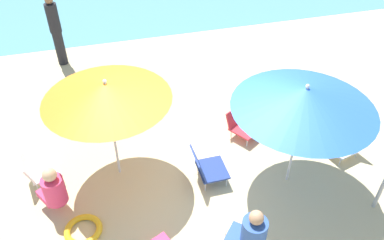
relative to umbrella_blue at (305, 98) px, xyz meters
name	(u,v)px	position (x,y,z in m)	size (l,w,h in m)	color
ground_plane	(198,182)	(-1.49, 0.35, -1.72)	(40.00, 40.00, 0.00)	#CCB789
umbrella_blue	(305,98)	(0.00, 0.00, 0.00)	(2.14, 2.14, 1.96)	silver
umbrella_orange	(106,91)	(-2.74, 0.93, 0.00)	(1.95, 1.95, 1.92)	silver
beach_chair_a	(37,170)	(-4.07, 1.07, -1.45)	(0.65, 0.61, 0.55)	white
beach_chair_b	(242,123)	(-0.33, 1.32, -1.46)	(0.75, 0.76, 0.54)	red
beach_chair_c	(346,141)	(1.30, 0.35, -1.45)	(0.71, 0.66, 0.57)	white
beach_chair_d	(206,167)	(-1.35, 0.35, -1.40)	(0.56, 0.55, 0.64)	navy
person_a	(56,31)	(-3.64, 4.99, -0.85)	(0.27, 0.27, 1.71)	black
person_b	(298,112)	(0.70, 1.13, -1.25)	(0.54, 0.29, 0.97)	#389970
person_c	(250,232)	(-1.16, -1.12, -1.26)	(0.56, 0.55, 0.92)	#2D519E
person_d	(53,189)	(-3.76, 0.35, -1.23)	(0.49, 0.56, 0.96)	#DB3866
swim_ring	(83,230)	(-3.42, -0.17, -1.68)	(0.57, 0.57, 0.09)	yellow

